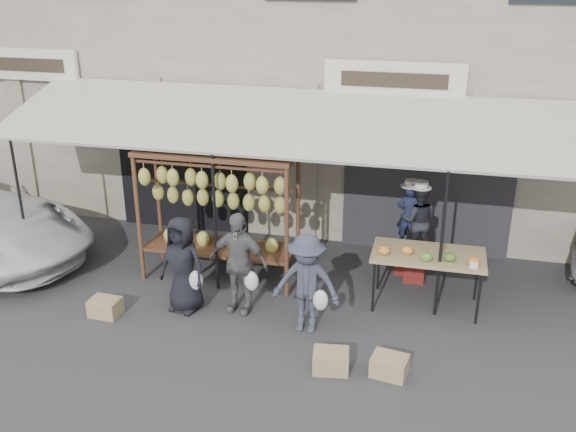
# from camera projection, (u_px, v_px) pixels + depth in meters

# --- Properties ---
(ground_plane) EXTENTS (90.00, 90.00, 0.00)m
(ground_plane) POSITION_uv_depth(u_px,v_px,m) (257.00, 333.00, 9.33)
(ground_plane) COLOR #2D2D30
(shophouse) EXTENTS (24.00, 6.15, 7.30)m
(shophouse) POSITION_uv_depth(u_px,v_px,m) (338.00, 29.00, 13.81)
(shophouse) COLOR #B1A48B
(shophouse) RESTS_ON ground_plane
(awning) EXTENTS (10.00, 2.35, 2.92)m
(awning) POSITION_uv_depth(u_px,v_px,m) (294.00, 123.00, 10.42)
(awning) COLOR beige
(awning) RESTS_ON ground_plane
(banana_rack) EXTENTS (2.60, 0.90, 2.24)m
(banana_rack) POSITION_uv_depth(u_px,v_px,m) (217.00, 191.00, 10.35)
(banana_rack) COLOR #482918
(banana_rack) RESTS_ON ground_plane
(produce_table) EXTENTS (1.70, 0.90, 1.04)m
(produce_table) POSITION_uv_depth(u_px,v_px,m) (428.00, 257.00, 9.71)
(produce_table) COLOR tan
(produce_table) RESTS_ON ground_plane
(vendor_left) EXTENTS (0.43, 0.30, 1.12)m
(vendor_left) POSITION_uv_depth(u_px,v_px,m) (409.00, 216.00, 10.76)
(vendor_left) COLOR #1D2444
(vendor_left) RESTS_ON stool_left
(vendor_right) EXTENTS (0.61, 0.48, 1.21)m
(vendor_right) POSITION_uv_depth(u_px,v_px,m) (418.00, 221.00, 10.46)
(vendor_right) COLOR #23232C
(vendor_right) RESTS_ON stool_right
(customer_left) EXTENTS (0.83, 0.64, 1.53)m
(customer_left) POSITION_uv_depth(u_px,v_px,m) (183.00, 265.00, 9.69)
(customer_left) COLOR black
(customer_left) RESTS_ON ground_plane
(customer_mid) EXTENTS (0.98, 0.49, 1.61)m
(customer_mid) POSITION_uv_depth(u_px,v_px,m) (238.00, 263.00, 9.65)
(customer_mid) COLOR #62605F
(customer_mid) RESTS_ON ground_plane
(customer_right) EXTENTS (0.99, 0.59, 1.52)m
(customer_right) POSITION_uv_depth(u_px,v_px,m) (306.00, 284.00, 9.13)
(customer_right) COLOR #373B4D
(customer_right) RESTS_ON ground_plane
(stool_left) EXTENTS (0.43, 0.43, 0.49)m
(stool_left) POSITION_uv_depth(u_px,v_px,m) (405.00, 259.00, 11.06)
(stool_left) COLOR maroon
(stool_left) RESTS_ON ground_plane
(stool_right) EXTENTS (0.38, 0.38, 0.48)m
(stool_right) POSITION_uv_depth(u_px,v_px,m) (414.00, 267.00, 10.78)
(stool_right) COLOR maroon
(stool_right) RESTS_ON ground_plane
(crate_near_a) EXTENTS (0.51, 0.42, 0.28)m
(crate_near_a) POSITION_uv_depth(u_px,v_px,m) (331.00, 361.00, 8.45)
(crate_near_a) COLOR tan
(crate_near_a) RESTS_ON ground_plane
(crate_near_b) EXTENTS (0.51, 0.42, 0.27)m
(crate_near_b) POSITION_uv_depth(u_px,v_px,m) (389.00, 366.00, 8.35)
(crate_near_b) COLOR tan
(crate_near_b) RESTS_ON ground_plane
(crate_far) EXTENTS (0.46, 0.36, 0.27)m
(crate_far) POSITION_uv_depth(u_px,v_px,m) (105.00, 307.00, 9.75)
(crate_far) COLOR tan
(crate_far) RESTS_ON ground_plane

